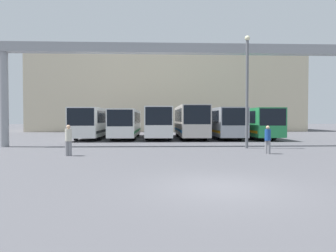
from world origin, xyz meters
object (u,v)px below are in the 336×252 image
Objects in this scene: bus_slot_0 at (95,121)px; bus_slot_1 at (126,122)px; bus_slot_5 at (252,121)px; pedestrian_mid_left at (68,139)px; bus_slot_4 at (221,121)px; bus_slot_3 at (190,120)px; pedestrian_near_right at (268,139)px; lamp_post at (247,87)px; bus_slot_2 at (158,121)px.

bus_slot_0 reaches higher than bus_slot_1.
pedestrian_mid_left is at bearing -135.59° from bus_slot_5.
bus_slot_1 is 6.54× the size of pedestrian_mid_left.
bus_slot_3 is at bearing -178.63° from bus_slot_4.
bus_slot_1 is 14.91m from pedestrian_mid_left.
pedestrian_near_right is (-0.40, -14.31, -0.91)m from bus_slot_4.
pedestrian_near_right is 0.21× the size of lamp_post.
lamp_post is (11.22, 3.78, 3.36)m from pedestrian_mid_left.
bus_slot_1 is 1.00× the size of bus_slot_2.
bus_slot_0 is 1.08× the size of bus_slot_2.
pedestrian_near_right is at bearing -66.11° from bus_slot_2.
pedestrian_near_right is (9.70, -14.30, -0.82)m from bus_slot_1.
bus_slot_3 is 0.96× the size of bus_slot_5.
bus_slot_2 is 1.01× the size of bus_slot_3.
bus_slot_3 is 6.45× the size of pedestrian_mid_left.
bus_slot_3 is 11.51m from lamp_post.
pedestrian_near_right is (-3.76, -14.44, -0.89)m from bus_slot_5.
bus_slot_5 is (10.10, 0.14, -0.06)m from bus_slot_2.
pedestrian_mid_left is at bearing -109.12° from bus_slot_2.
bus_slot_5 is 21.33m from pedestrian_mid_left.
pedestrian_near_right is (11.46, 0.48, -0.03)m from pedestrian_mid_left.
lamp_post reaches higher than bus_slot_5.
bus_slot_5 is at bearing 0.56° from bus_slot_1.
bus_slot_0 is 1.08× the size of bus_slot_4.
bus_slot_5 is at bearing 2.15° from bus_slot_4.
lamp_post reaches higher than bus_slot_1.
bus_slot_1 is 17.30m from pedestrian_near_right.
pedestrian_near_right is (13.07, -14.78, -0.90)m from bus_slot_0.
lamp_post is at bearing 136.97° from pedestrian_near_right.
bus_slot_0 is 1.56× the size of lamp_post.
bus_slot_5 is at bearing 118.31° from pedestrian_near_right.
bus_slot_3 is at bearing -0.64° from bus_slot_1.
bus_slot_1 is at bearing -102.68° from pedestrian_mid_left.
bus_slot_4 is 14.34m from pedestrian_near_right.
bus_slot_0 is at bearing 138.20° from lamp_post.
bus_slot_4 is (13.46, -0.47, 0.01)m from bus_slot_0.
bus_slot_1 is 13.46m from bus_slot_5.
bus_slot_3 is 1.42× the size of lamp_post.
bus_slot_1 is (3.37, -0.47, -0.07)m from bus_slot_0.
bus_slot_5 is at bearing -1.16° from bus_slot_0.
pedestrian_mid_left is at bearing -128.72° from bus_slot_4.
bus_slot_2 reaches higher than bus_slot_4.
bus_slot_4 is 18.97m from pedestrian_mid_left.
bus_slot_2 is at bearing -115.02° from pedestrian_mid_left.
bus_slot_1 is at bearing 179.36° from bus_slot_3.
lamp_post reaches higher than bus_slot_0.
pedestrian_mid_left is (-11.85, -14.79, -0.88)m from bus_slot_4.
bus_slot_5 is (3.37, 0.13, -0.02)m from bus_slot_4.
bus_slot_5 reaches higher than pedestrian_mid_left.
bus_slot_2 is at bearing -4.05° from bus_slot_0.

